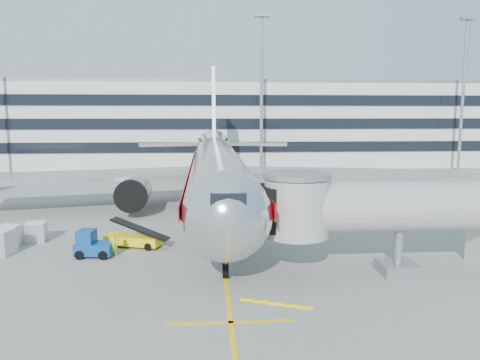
{
  "coord_description": "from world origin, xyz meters",
  "views": [
    {
      "loc": [
        -1.07,
        -34.66,
        9.65
      ],
      "look_at": [
        1.82,
        5.2,
        4.0
      ],
      "focal_mm": 35.0,
      "sensor_mm": 36.0,
      "label": 1
    }
  ],
  "objects": [
    {
      "name": "cargo_container_front",
      "position": [
        -15.57,
        -0.21,
        0.78
      ],
      "size": [
        1.72,
        1.72,
        1.55
      ],
      "color": "silver",
      "rests_on": "ground"
    },
    {
      "name": "jet_bridge",
      "position": [
        12.18,
        -8.0,
        3.87
      ],
      "size": [
        17.8,
        4.5,
        7.0
      ],
      "color": "silver",
      "rests_on": "ground"
    },
    {
      "name": "ground",
      "position": [
        0.0,
        0.0,
        0.0
      ],
      "size": [
        180.0,
        180.0,
        0.0
      ],
      "primitive_type": "plane",
      "color": "gray",
      "rests_on": "ground"
    },
    {
      "name": "lead_in_line",
      "position": [
        0.0,
        10.0,
        0.01
      ],
      "size": [
        0.25,
        70.0,
        0.01
      ],
      "primitive_type": "cube",
      "color": "yellow",
      "rests_on": "ground"
    },
    {
      "name": "cargo_container_right",
      "position": [
        -14.07,
        1.06,
        0.75
      ],
      "size": [
        1.57,
        1.57,
        1.49
      ],
      "color": "silver",
      "rests_on": "ground"
    },
    {
      "name": "cargo_container_left",
      "position": [
        -15.34,
        -2.17,
        0.88
      ],
      "size": [
        1.91,
        1.91,
        1.76
      ],
      "color": "silver",
      "rests_on": "ground"
    },
    {
      "name": "belt_loader",
      "position": [
        -6.47,
        -0.88,
        0.59
      ],
      "size": [
        4.43,
        2.71,
        2.08
      ],
      "color": "yellow",
      "rests_on": "ground"
    },
    {
      "name": "main_jet",
      "position": [
        0.0,
        11.72,
        4.23
      ],
      "size": [
        50.95,
        48.7,
        16.06
      ],
      "color": "silver",
      "rests_on": "ground"
    },
    {
      "name": "light_mast_centre",
      "position": [
        8.0,
        42.0,
        14.88
      ],
      "size": [
        2.4,
        1.2,
        25.45
      ],
      "color": "gray",
      "rests_on": "ground"
    },
    {
      "name": "light_mast_east",
      "position": [
        42.0,
        42.0,
        14.88
      ],
      "size": [
        2.4,
        1.2,
        25.45
      ],
      "color": "gray",
      "rests_on": "ground"
    },
    {
      "name": "baggage_tug",
      "position": [
        -8.89,
        -3.16,
        0.81
      ],
      "size": [
        2.63,
        1.84,
        1.86
      ],
      "color": "navy",
      "rests_on": "ground"
    },
    {
      "name": "stop_bar",
      "position": [
        0.0,
        -14.0,
        0.01
      ],
      "size": [
        6.0,
        0.25,
        0.01
      ],
      "primitive_type": "cube",
      "color": "yellow",
      "rests_on": "ground"
    },
    {
      "name": "terminal",
      "position": [
        0.0,
        57.95,
        7.8
      ],
      "size": [
        150.0,
        24.25,
        15.6
      ],
      "color": "silver",
      "rests_on": "ground"
    },
    {
      "name": "ramp_worker",
      "position": [
        -7.4,
        -3.28,
        0.85
      ],
      "size": [
        0.73,
        0.6,
        1.71
      ],
      "primitive_type": "imported",
      "rotation": [
        0.0,
        0.0,
        0.35
      ],
      "color": "#A2E117",
      "rests_on": "ground"
    }
  ]
}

